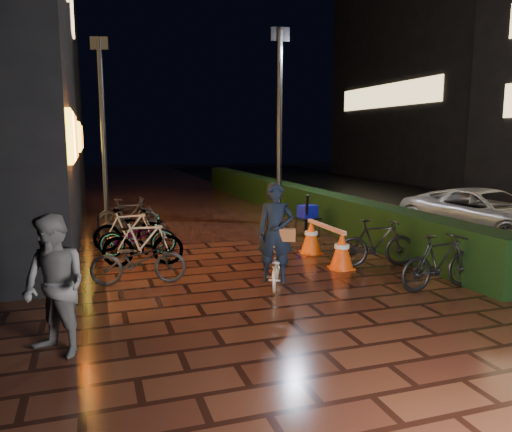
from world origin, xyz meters
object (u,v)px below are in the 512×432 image
object	(u,v)px
bystander_person	(54,286)
cyclist	(275,249)
traffic_barrier	(325,243)
cart_assembly	(307,213)
van	(487,214)

from	to	relation	value
bystander_person	cyclist	size ratio (longest dim) A/B	0.94
bystander_person	traffic_barrier	distance (m)	6.06
traffic_barrier	cart_assembly	xyz separation A→B (m)	(0.80, 2.73, 0.20)
cyclist	cart_assembly	distance (m)	4.85
cyclist	traffic_barrier	size ratio (longest dim) A/B	0.95
van	traffic_barrier	bearing A→B (deg)	179.02
cyclist	traffic_barrier	distance (m)	2.22
bystander_person	van	xyz separation A→B (m)	(10.17, 4.12, -0.22)
van	cart_assembly	size ratio (longest dim) A/B	3.98
van	cart_assembly	xyz separation A→B (m)	(-4.25, 1.83, -0.05)
cart_assembly	traffic_barrier	bearing A→B (deg)	-106.36
van	cyclist	xyz separation A→B (m)	(-6.72, -2.34, 0.04)
traffic_barrier	cyclist	bearing A→B (deg)	-139.27
bystander_person	van	world-z (taller)	bystander_person
cart_assembly	bystander_person	bearing A→B (deg)	-134.82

